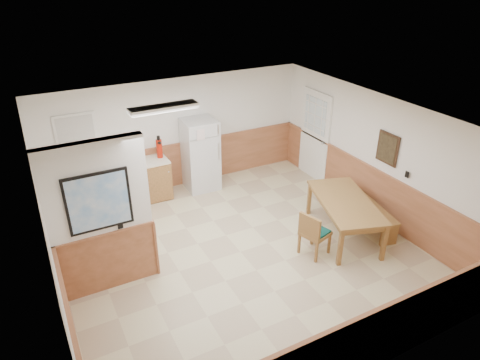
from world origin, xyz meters
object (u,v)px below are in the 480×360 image
refrigerator (200,155)px  fire_extinguisher (159,148)px  dining_table (345,205)px  dining_chair (312,232)px  dining_bench (368,209)px  soap_bottle (85,168)px

refrigerator → fire_extinguisher: refrigerator is taller
refrigerator → dining_table: 3.45m
dining_chair → fire_extinguisher: size_ratio=1.72×
dining_bench → dining_table: bearing=-161.6°
dining_chair → dining_table: bearing=-2.0°
soap_bottle → refrigerator: bearing=-1.5°
dining_table → dining_bench: dining_table is taller
dining_table → soap_bottle: 5.13m
dining_chair → dining_bench: bearing=-5.2°
refrigerator → fire_extinguisher: size_ratio=3.30×
dining_chair → soap_bottle: 4.63m
refrigerator → dining_chair: 3.38m
refrigerator → dining_table: (1.60, -3.06, -0.15)m
fire_extinguisher → dining_bench: bearing=-45.9°
dining_table → soap_bottle: soap_bottle is taller
dining_bench → dining_chair: dining_chair is taller
dining_table → dining_bench: bearing=25.1°
dining_table → soap_bottle: (-4.06, 3.12, 0.34)m
dining_chair → soap_bottle: soap_bottle is taller
dining_chair → fire_extinguisher: fire_extinguisher is taller
dining_bench → fire_extinguisher: bearing=147.8°
dining_bench → soap_bottle: soap_bottle is taller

